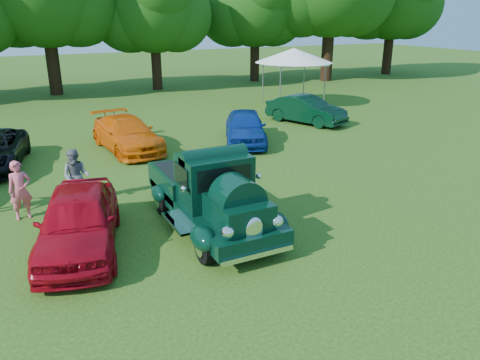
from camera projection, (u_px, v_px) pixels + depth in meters
name	position (u px, v px, depth m)	size (l,w,h in m)	color
ground	(216.00, 242.00, 11.49)	(120.00, 120.00, 0.00)	#224710
hero_pickup	(211.00, 195.00, 12.10)	(2.40, 5.15, 2.01)	black
red_convertible	(78.00, 220.00, 10.92)	(1.75, 4.35, 1.48)	#A00614
back_car_orange	(127.00, 134.00, 19.01)	(1.88, 4.61, 1.34)	#E45D08
back_car_blue	(245.00, 127.00, 20.01)	(1.67, 4.15, 1.41)	navy
back_car_green	(306.00, 110.00, 23.70)	(1.46, 4.18, 1.38)	black
spectator_pink	(20.00, 190.00, 12.57)	(0.59, 0.39, 1.63)	#E15C6F
spectator_grey	(76.00, 177.00, 13.60)	(0.80, 0.62, 1.64)	slate
canopy_tent	(294.00, 56.00, 27.34)	(5.17, 5.17, 3.39)	white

